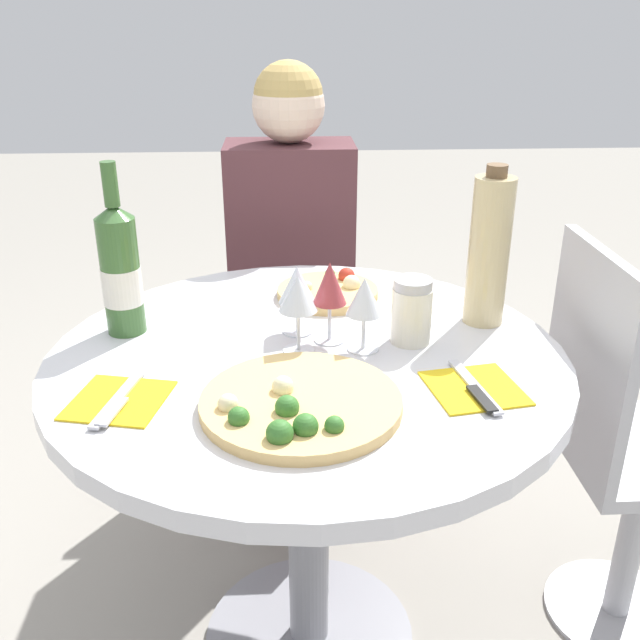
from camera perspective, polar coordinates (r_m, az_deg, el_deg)
ground_plane at (r=1.80m, az=-0.85°, el=-24.11°), size 12.00×12.00×0.00m
dining_table at (r=1.42m, az=-1.00°, el=-7.77°), size 0.98×0.98×0.74m
chair_behind_diner at (r=2.20m, az=-2.26°, el=0.18°), size 0.37×0.37×0.91m
seated_diner at (r=2.03m, az=-2.24°, el=1.10°), size 0.35×0.43×1.21m
chair_empty_side at (r=1.69m, az=23.02°, el=-9.88°), size 0.37×0.37×0.91m
pizza_large at (r=1.15m, az=-1.75°, el=-6.75°), size 0.33×0.33×0.05m
pizza_small_far at (r=1.60m, az=0.76°, el=2.35°), size 0.23×0.23×0.05m
wine_bottle at (r=1.44m, az=-15.67°, el=3.83°), size 0.08×0.08×0.34m
tall_carafe at (r=1.46m, az=13.37°, el=5.43°), size 0.08×0.08×0.32m
sugar_shaker at (r=1.37m, az=7.34°, el=0.71°), size 0.08×0.08×0.13m
wine_glass_front_left at (r=1.30m, az=-1.78°, el=1.98°), size 0.07×0.07×0.15m
wine_glass_front_right at (r=1.32m, az=3.56°, el=1.76°), size 0.07×0.07×0.15m
wine_glass_center at (r=1.35m, az=0.78°, el=2.83°), size 0.06×0.06×0.16m
wine_glass_back_left at (r=1.39m, az=-1.85°, el=2.75°), size 0.07×0.07×0.14m
place_setting_left at (r=1.23m, az=-15.84°, el=-6.22°), size 0.18×0.19×0.01m
place_setting_right at (r=1.24m, az=12.28°, el=-5.37°), size 0.17×0.19×0.01m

